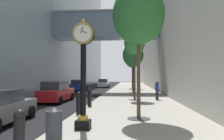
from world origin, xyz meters
TOP-DOWN VIEW (x-y plane):
  - ground_plane at (0.00, 27.00)m, footprint 110.00×110.00m
  - sidewalk_right at (3.39, 30.00)m, footprint 6.78×80.00m
  - street_clock at (1.24, 5.31)m, footprint 0.84×0.55m
  - bollard_nearest at (0.33, 2.25)m, footprint 0.28×0.28m
  - bollard_third at (0.33, 8.37)m, footprint 0.28×0.28m
  - bollard_fourth at (0.33, 11.42)m, footprint 0.28×0.28m
  - street_tree_near at (3.46, 7.48)m, footprint 2.52×2.52m
  - street_tree_mid_near at (3.46, 15.63)m, footprint 1.81×1.81m
  - street_tree_mid_far at (3.46, 23.78)m, footprint 2.61×2.61m
  - street_tree_far at (3.46, 31.93)m, footprint 2.34×2.34m
  - trash_bin at (0.61, 3.87)m, footprint 0.53×0.53m
  - pedestrian_walking at (5.39, 15.81)m, footprint 0.45×0.35m
  - car_red_mid at (-3.15, 14.75)m, footprint 2.02×4.61m
  - car_white_far at (-2.02, 37.99)m, footprint 2.05×4.03m
  - car_blue_trailing at (-4.68, 28.56)m, footprint 1.97×4.26m

SIDE VIEW (x-z plane):
  - ground_plane at x=0.00m, z-range 0.00..0.00m
  - sidewalk_right at x=3.39m, z-range 0.00..0.14m
  - trash_bin at x=0.61m, z-range 0.15..1.20m
  - bollard_nearest at x=0.33m, z-range 0.17..1.39m
  - bollard_third at x=0.33m, z-range 0.17..1.39m
  - bollard_fourth at x=0.33m, z-range 0.17..1.39m
  - car_white_far at x=-2.02m, z-range -0.03..1.64m
  - car_blue_trailing at x=-4.68m, z-range -0.03..1.65m
  - car_red_mid at x=-3.15m, z-range -0.03..1.72m
  - pedestrian_walking at x=5.39m, z-range 0.19..1.95m
  - street_clock at x=1.24m, z-range 0.34..4.61m
  - street_tree_mid_far at x=3.46m, z-range 1.71..7.90m
  - street_tree_far at x=3.46m, z-range 1.82..7.92m
  - street_tree_mid_near at x=3.46m, z-range 2.02..8.00m
  - street_tree_near at x=3.46m, z-range 1.90..8.37m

